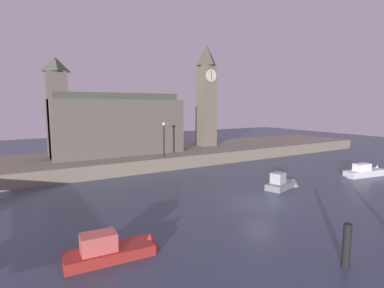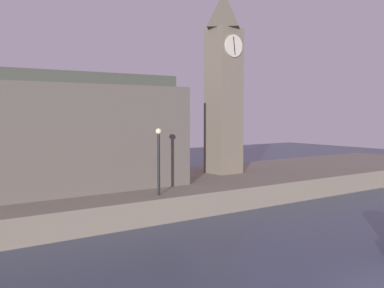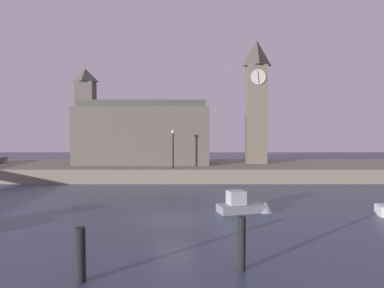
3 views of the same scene
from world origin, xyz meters
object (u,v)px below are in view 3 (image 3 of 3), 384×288
clock_tower (256,100)px  parliament_hall (138,132)px  streetlamp (172,145)px  mooring_post_left (80,255)px  mooring_post_right (241,244)px  boat_cruiser_grey (246,206)px

clock_tower → parliament_hall: (-14.24, -0.67, -3.90)m
clock_tower → streetlamp: clock_tower is taller
clock_tower → mooring_post_left: clock_tower is taller
streetlamp → mooring_post_left: streetlamp is taller
clock_tower → parliament_hall: clock_tower is taller
mooring_post_left → mooring_post_right: size_ratio=0.93×
parliament_hall → mooring_post_left: size_ratio=7.56×
parliament_hall → streetlamp: parliament_hall is taller
parliament_hall → boat_cruiser_grey: 21.43m
boat_cruiser_grey → parliament_hall: bearing=119.4°
streetlamp → mooring_post_left: 24.48m
streetlamp → mooring_post_right: (4.06, -23.13, -2.91)m
parliament_hall → mooring_post_right: parliament_hall is taller
streetlamp → mooring_post_left: bearing=-95.3°
streetlamp → boat_cruiser_grey: bearing=-66.0°
clock_tower → boat_cruiser_grey: clock_tower is taller
parliament_hall → mooring_post_right: size_ratio=7.07×
clock_tower → parliament_hall: bearing=-177.3°
clock_tower → mooring_post_left: size_ratio=7.09×
mooring_post_right → boat_cruiser_grey: bearing=79.9°
mooring_post_right → boat_cruiser_grey: 10.20m
boat_cruiser_grey → clock_tower: bearing=78.0°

